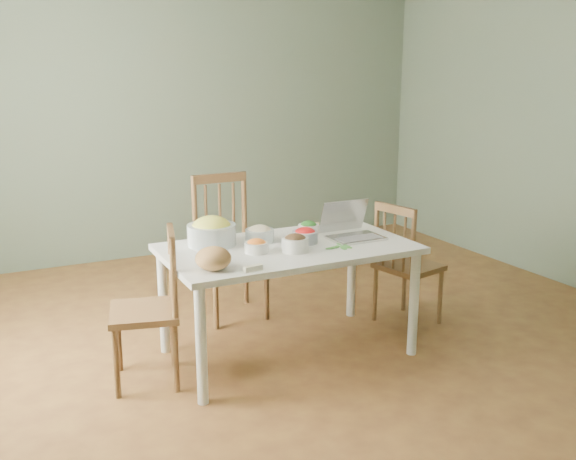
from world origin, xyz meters
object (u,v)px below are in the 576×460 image
dining_table (288,300)px  chair_far (231,248)px  chair_left (144,308)px  laptop (356,222)px  chair_right (409,263)px  bread_boule (213,258)px  bowl_squash (212,231)px

dining_table → chair_far: size_ratio=1.47×
chair_left → laptop: size_ratio=2.65×
dining_table → chair_far: (-0.08, 0.76, 0.16)m
dining_table → chair_left: 0.91m
chair_left → dining_table: bearing=102.5°
chair_far → chair_right: size_ratio=1.17×
dining_table → bread_boule: (-0.58, -0.25, 0.42)m
dining_table → laptop: bearing=-6.1°
dining_table → bread_boule: bearing=-156.4°
chair_right → bread_boule: 1.64m
dining_table → bowl_squash: bearing=151.0°
chair_left → chair_right: 1.89m
chair_far → laptop: chair_far is taller
bowl_squash → laptop: bearing=-17.7°
chair_far → chair_right: (1.08, -0.67, -0.08)m
chair_far → bread_boule: size_ratio=5.23×
bread_boule → bowl_squash: size_ratio=0.66×
chair_far → laptop: bearing=-57.0°
chair_far → bread_boule: (-0.49, -1.01, 0.26)m
bread_boule → laptop: size_ratio=0.58×
chair_far → chair_right: chair_far is taller
laptop → chair_far: bearing=123.3°
chair_left → bowl_squash: (0.49, 0.20, 0.35)m
chair_left → laptop: (1.36, -0.07, 0.38)m
dining_table → chair_far: chair_far is taller
chair_right → laptop: bearing=91.5°
dining_table → bowl_squash: size_ratio=5.05×
bread_boule → chair_right: bearing=12.1°
bowl_squash → chair_left: bearing=-157.4°
chair_right → chair_far: bearing=45.5°
chair_far → bowl_squash: size_ratio=3.43×
chair_right → bread_boule: chair_right is taller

